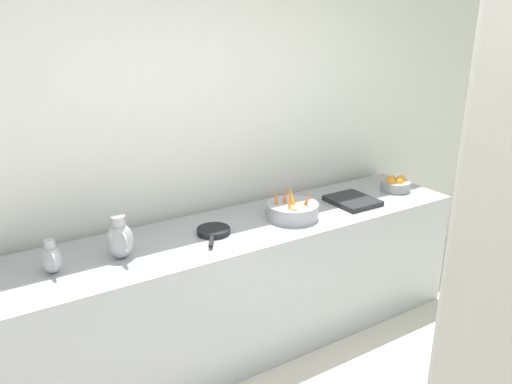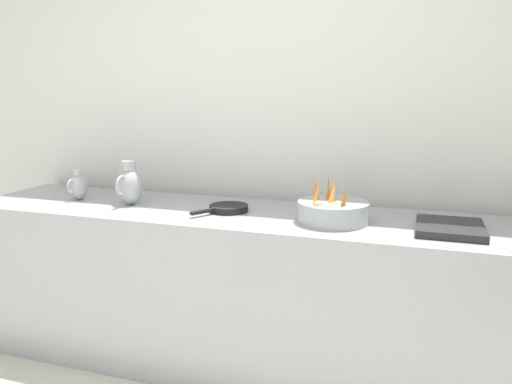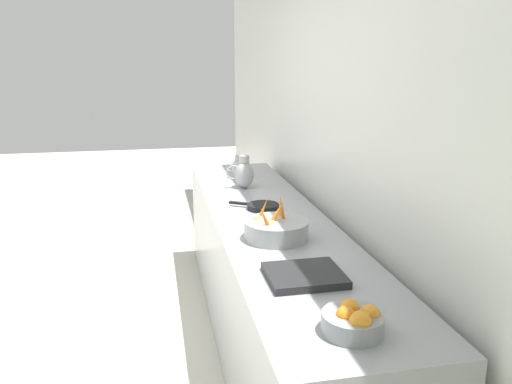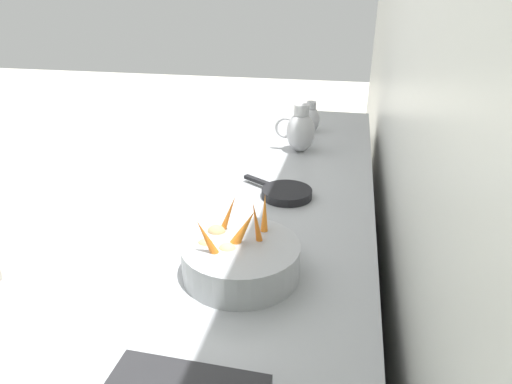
# 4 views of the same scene
# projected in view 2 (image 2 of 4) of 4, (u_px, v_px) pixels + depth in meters

# --- Properties ---
(tile_wall_left) EXTENTS (0.10, 8.76, 3.00)m
(tile_wall_left) POSITION_uv_depth(u_px,v_px,m) (369.00, 97.00, 2.81)
(tile_wall_left) COLOR silver
(tile_wall_left) RESTS_ON ground_plane
(prep_counter) EXTENTS (0.71, 3.36, 0.89)m
(prep_counter) POSITION_uv_depth(u_px,v_px,m) (259.00, 292.00, 2.74)
(prep_counter) COLOR #9EA0A5
(prep_counter) RESTS_ON ground_plane
(vegetable_colander) EXTENTS (0.35, 0.35, 0.23)m
(vegetable_colander) POSITION_uv_depth(u_px,v_px,m) (333.00, 211.00, 2.47)
(vegetable_colander) COLOR #9EA0A5
(vegetable_colander) RESTS_ON prep_counter
(metal_pitcher_tall) EXTENTS (0.21, 0.15, 0.25)m
(metal_pitcher_tall) POSITION_uv_depth(u_px,v_px,m) (130.00, 185.00, 2.84)
(metal_pitcher_tall) COLOR #A3A3A8
(metal_pitcher_tall) RESTS_ON prep_counter
(metal_pitcher_short) EXTENTS (0.16, 0.11, 0.19)m
(metal_pitcher_short) POSITION_uv_depth(u_px,v_px,m) (78.00, 186.00, 2.98)
(metal_pitcher_short) COLOR #A3A3A8
(metal_pitcher_short) RESTS_ON prep_counter
(counter_sink_basin) EXTENTS (0.34, 0.30, 0.04)m
(counter_sink_basin) POSITION_uv_depth(u_px,v_px,m) (450.00, 228.00, 2.31)
(counter_sink_basin) COLOR #232326
(counter_sink_basin) RESTS_ON prep_counter
(skillet_on_counter) EXTENTS (0.32, 0.24, 0.03)m
(skillet_on_counter) POSITION_uv_depth(u_px,v_px,m) (228.00, 208.00, 2.70)
(skillet_on_counter) COLOR black
(skillet_on_counter) RESTS_ON prep_counter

